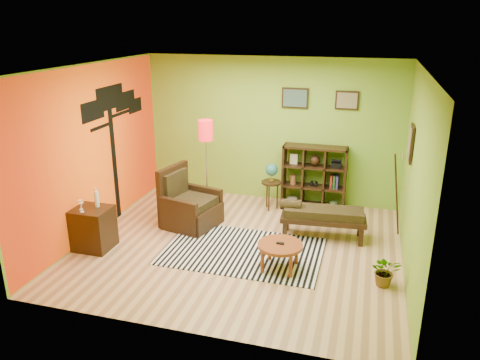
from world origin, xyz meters
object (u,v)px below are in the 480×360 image
(globe_table, at_px, (271,175))
(potted_plant, at_px, (385,274))
(armchair, at_px, (188,208))
(floor_lamp, at_px, (206,139))
(coffee_table, at_px, (280,247))
(side_cabinet, at_px, (93,228))
(cube_shelf, at_px, (315,177))
(bench, at_px, (321,215))

(globe_table, height_order, potted_plant, globe_table)
(armchair, height_order, floor_lamp, floor_lamp)
(globe_table, bearing_deg, potted_plant, -47.17)
(coffee_table, xyz_separation_m, side_cabinet, (-2.96, -0.15, -0.00))
(cube_shelf, bearing_deg, bench, -78.05)
(side_cabinet, bearing_deg, coffee_table, 2.89)
(floor_lamp, distance_m, bench, 2.40)
(bench, height_order, potted_plant, bench)
(floor_lamp, bearing_deg, potted_plant, -27.82)
(side_cabinet, xyz_separation_m, floor_lamp, (1.27, 1.76, 1.10))
(side_cabinet, relative_size, floor_lamp, 0.56)
(armchair, height_order, globe_table, armchair)
(armchair, distance_m, globe_table, 1.69)
(floor_lamp, xyz_separation_m, bench, (2.13, -0.41, -1.03))
(floor_lamp, relative_size, globe_table, 1.97)
(potted_plant, bearing_deg, armchair, 160.94)
(cube_shelf, relative_size, bench, 0.84)
(coffee_table, distance_m, globe_table, 2.29)
(side_cabinet, xyz_separation_m, cube_shelf, (3.11, 2.69, 0.26))
(side_cabinet, height_order, potted_plant, side_cabinet)
(armchair, height_order, potted_plant, armchair)
(side_cabinet, height_order, globe_table, side_cabinet)
(globe_table, relative_size, potted_plant, 2.08)
(side_cabinet, xyz_separation_m, potted_plant, (4.42, 0.10, -0.17))
(cube_shelf, bearing_deg, armchair, -144.27)
(floor_lamp, bearing_deg, globe_table, 27.98)
(cube_shelf, bearing_deg, globe_table, -154.84)
(coffee_table, height_order, bench, bench)
(armchair, relative_size, cube_shelf, 0.86)
(potted_plant, bearing_deg, cube_shelf, 116.72)
(cube_shelf, bearing_deg, coffee_table, -93.56)
(cube_shelf, bearing_deg, potted_plant, -63.28)
(floor_lamp, bearing_deg, bench, -10.99)
(armchair, bearing_deg, potted_plant, -19.06)
(coffee_table, relative_size, potted_plant, 1.50)
(bench, xyz_separation_m, potted_plant, (1.02, -1.25, -0.24))
(globe_table, bearing_deg, armchair, -138.90)
(floor_lamp, relative_size, cube_shelf, 1.48)
(bench, bearing_deg, cube_shelf, 101.95)
(cube_shelf, height_order, bench, cube_shelf)
(floor_lamp, height_order, globe_table, floor_lamp)
(armchair, relative_size, globe_table, 1.14)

